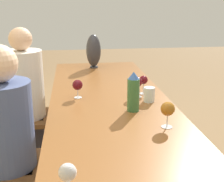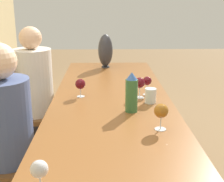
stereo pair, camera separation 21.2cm
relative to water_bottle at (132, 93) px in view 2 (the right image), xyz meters
name	(u,v)px [view 2 (the right image)]	position (x,y,z in m)	size (l,w,h in m)	color
dining_table	(112,108)	(0.27, 0.12, -0.20)	(2.59, 0.86, 0.78)	brown
water_bottle	(132,93)	(0.00, 0.00, 0.00)	(0.08, 0.08, 0.26)	#336638
water_tumbler	(150,96)	(0.17, -0.15, -0.08)	(0.08, 0.08, 0.10)	silver
vase	(105,51)	(1.32, 0.16, 0.05)	(0.15, 0.15, 0.35)	#2D2D33
wine_glass_0	(147,81)	(0.36, -0.15, -0.02)	(0.07, 0.07, 0.14)	silver
wine_glass_1	(161,111)	(-0.29, -0.14, -0.02)	(0.08, 0.08, 0.15)	silver
wine_glass_2	(39,170)	(-0.88, 0.42, -0.02)	(0.07, 0.07, 0.14)	silver
wine_glass_3	(140,83)	(0.28, -0.08, -0.02)	(0.08, 0.08, 0.15)	silver
wine_glass_4	(80,84)	(0.32, 0.35, -0.03)	(0.08, 0.08, 0.14)	silver
chair_far	(28,109)	(0.80, 0.88, -0.39)	(0.44, 0.44, 0.95)	brown
person_near	(8,132)	(-0.06, 0.79, -0.24)	(0.35, 0.35, 1.24)	#2D2D38
person_far	(36,92)	(0.80, 0.79, -0.23)	(0.34, 0.34, 1.25)	#2D2D38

